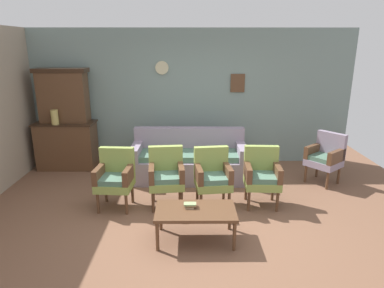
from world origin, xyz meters
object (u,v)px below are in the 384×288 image
object	(u,v)px
wingback_chair_by_fireplace	(326,156)
book_stack_on_table	(190,205)
armchair_near_couch_end	(213,175)
coffee_table	(196,213)
armchair_row_middle	(262,174)
armchair_near_cabinet	(115,176)
vase_on_cabinet	(55,117)
armchair_by_doorway	(166,174)
side_cabinet	(67,145)
floral_couch	(189,161)

from	to	relation	value
wingback_chair_by_fireplace	book_stack_on_table	size ratio (longest dim) A/B	5.61
armchair_near_couch_end	coffee_table	size ratio (longest dim) A/B	0.90
armchair_row_middle	coffee_table	xyz separation A→B (m)	(-1.03, -0.99, -0.12)
armchair_near_cabinet	wingback_chair_by_fireplace	distance (m)	3.64
vase_on_cabinet	armchair_by_doorway	size ratio (longest dim) A/B	0.31
vase_on_cabinet	wingback_chair_by_fireplace	distance (m)	5.03
armchair_near_cabinet	armchair_by_doorway	size ratio (longest dim) A/B	1.00
armchair_near_couch_end	book_stack_on_table	bearing A→B (deg)	-110.58
armchair_by_doorway	vase_on_cabinet	bearing A→B (deg)	145.88
vase_on_cabinet	armchair_near_couch_end	world-z (taller)	vase_on_cabinet
side_cabinet	armchair_row_middle	xyz separation A→B (m)	(3.54, -1.66, 0.03)
armchair_near_cabinet	vase_on_cabinet	bearing A→B (deg)	132.76
armchair_near_couch_end	wingback_chair_by_fireplace	size ratio (longest dim) A/B	1.00
armchair_near_cabinet	coffee_table	distance (m)	1.51
side_cabinet	wingback_chair_by_fireplace	xyz separation A→B (m)	(4.84, -0.80, 0.03)
vase_on_cabinet	armchair_near_couch_end	bearing A→B (deg)	-27.78
vase_on_cabinet	floral_couch	size ratio (longest dim) A/B	0.13
vase_on_cabinet	side_cabinet	bearing A→B (deg)	56.76
vase_on_cabinet	armchair_row_middle	world-z (taller)	vase_on_cabinet
armchair_near_couch_end	book_stack_on_table	size ratio (longest dim) A/B	5.61
armchair_row_middle	book_stack_on_table	bearing A→B (deg)	-139.50
coffee_table	armchair_row_middle	bearing A→B (deg)	43.88
side_cabinet	armchair_near_couch_end	size ratio (longest dim) A/B	1.28
coffee_table	side_cabinet	bearing A→B (deg)	133.48
wingback_chair_by_fireplace	armchair_near_couch_end	bearing A→B (deg)	-156.55
vase_on_cabinet	floral_couch	distance (m)	2.68
armchair_near_couch_end	vase_on_cabinet	bearing A→B (deg)	152.22
coffee_table	floral_couch	bearing A→B (deg)	92.31
wingback_chair_by_fireplace	book_stack_on_table	world-z (taller)	wingback_chair_by_fireplace
side_cabinet	armchair_near_cabinet	world-z (taller)	side_cabinet
armchair_row_middle	coffee_table	world-z (taller)	armchair_row_middle
armchair_by_doorway	book_stack_on_table	bearing A→B (deg)	-68.70
side_cabinet	armchair_row_middle	distance (m)	3.91
side_cabinet	wingback_chair_by_fireplace	bearing A→B (deg)	-9.42
side_cabinet	armchair_row_middle	bearing A→B (deg)	-25.16
armchair_by_doorway	wingback_chair_by_fireplace	size ratio (longest dim) A/B	1.00
side_cabinet	armchair_near_cabinet	bearing A→B (deg)	-52.49
vase_on_cabinet	wingback_chair_by_fireplace	world-z (taller)	vase_on_cabinet
vase_on_cabinet	wingback_chair_by_fireplace	xyz separation A→B (m)	(4.95, -0.63, -0.57)
side_cabinet	armchair_near_couch_end	xyz separation A→B (m)	(2.78, -1.70, 0.03)
floral_couch	armchair_row_middle	distance (m)	1.55
armchair_near_cabinet	coffee_table	xyz separation A→B (m)	(1.19, -0.92, -0.12)
floral_couch	armchair_row_middle	bearing A→B (deg)	-44.09
armchair_row_middle	wingback_chair_by_fireplace	bearing A→B (deg)	33.30
wingback_chair_by_fireplace	armchair_near_cabinet	bearing A→B (deg)	-165.36
armchair_by_doorway	coffee_table	size ratio (longest dim) A/B	0.90
armchair_row_middle	side_cabinet	bearing A→B (deg)	154.84
side_cabinet	floral_couch	world-z (taller)	side_cabinet
armchair_by_doorway	armchair_row_middle	distance (m)	1.45
wingback_chair_by_fireplace	side_cabinet	bearing A→B (deg)	170.58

